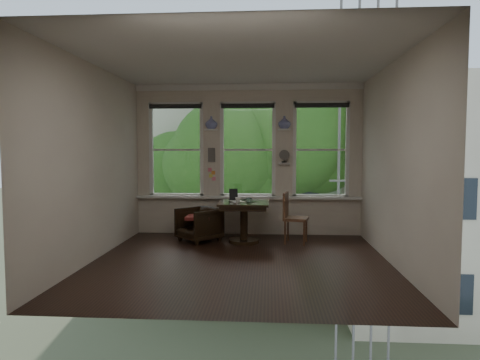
# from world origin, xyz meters

# --- Properties ---
(ground) EXTENTS (4.50, 4.50, 0.00)m
(ground) POSITION_xyz_m (0.00, 0.00, 0.00)
(ground) COLOR black
(ground) RESTS_ON ground
(ceiling) EXTENTS (4.50, 4.50, 0.00)m
(ceiling) POSITION_xyz_m (0.00, 0.00, 3.00)
(ceiling) COLOR silver
(ceiling) RESTS_ON ground
(wall_back) EXTENTS (4.50, 0.00, 4.50)m
(wall_back) POSITION_xyz_m (0.00, 2.25, 1.50)
(wall_back) COLOR beige
(wall_back) RESTS_ON ground
(wall_front) EXTENTS (4.50, 0.00, 4.50)m
(wall_front) POSITION_xyz_m (0.00, -2.25, 1.50)
(wall_front) COLOR beige
(wall_front) RESTS_ON ground
(wall_left) EXTENTS (0.00, 4.50, 4.50)m
(wall_left) POSITION_xyz_m (-2.25, 0.00, 1.50)
(wall_left) COLOR beige
(wall_left) RESTS_ON ground
(wall_right) EXTENTS (0.00, 4.50, 4.50)m
(wall_right) POSITION_xyz_m (2.25, 0.00, 1.50)
(wall_right) COLOR beige
(wall_right) RESTS_ON ground
(window_left) EXTENTS (1.10, 0.12, 1.90)m
(window_left) POSITION_xyz_m (-1.45, 2.25, 1.70)
(window_left) COLOR white
(window_left) RESTS_ON ground
(window_center) EXTENTS (1.10, 0.12, 1.90)m
(window_center) POSITION_xyz_m (0.00, 2.25, 1.70)
(window_center) COLOR white
(window_center) RESTS_ON ground
(window_right) EXTENTS (1.10, 0.12, 1.90)m
(window_right) POSITION_xyz_m (1.45, 2.25, 1.70)
(window_right) COLOR white
(window_right) RESTS_ON ground
(shelf_left) EXTENTS (0.26, 0.16, 0.03)m
(shelf_left) POSITION_xyz_m (-0.72, 2.15, 2.10)
(shelf_left) COLOR white
(shelf_left) RESTS_ON ground
(shelf_right) EXTENTS (0.26, 0.16, 0.03)m
(shelf_right) POSITION_xyz_m (0.72, 2.15, 2.10)
(shelf_right) COLOR white
(shelf_right) RESTS_ON ground
(intercom) EXTENTS (0.14, 0.06, 0.28)m
(intercom) POSITION_xyz_m (-0.72, 2.18, 1.60)
(intercom) COLOR #59544F
(intercom) RESTS_ON ground
(sticky_notes) EXTENTS (0.16, 0.01, 0.24)m
(sticky_notes) POSITION_xyz_m (-0.72, 2.19, 1.25)
(sticky_notes) COLOR pink
(sticky_notes) RESTS_ON ground
(desk_fan) EXTENTS (0.20, 0.20, 0.24)m
(desk_fan) POSITION_xyz_m (0.72, 2.13, 1.53)
(desk_fan) COLOR #59544F
(desk_fan) RESTS_ON ground
(vase_left) EXTENTS (0.24, 0.24, 0.25)m
(vase_left) POSITION_xyz_m (-0.72, 2.15, 2.24)
(vase_left) COLOR silver
(vase_left) RESTS_ON shelf_left
(vase_right) EXTENTS (0.24, 0.24, 0.25)m
(vase_right) POSITION_xyz_m (0.72, 2.15, 2.24)
(vase_right) COLOR silver
(vase_right) RESTS_ON shelf_right
(table) EXTENTS (0.90, 0.90, 0.75)m
(table) POSITION_xyz_m (-0.03, 1.39, 0.38)
(table) COLOR black
(table) RESTS_ON ground
(armchair_left) EXTENTS (0.96, 0.96, 0.63)m
(armchair_left) POSITION_xyz_m (-0.87, 1.45, 0.31)
(armchair_left) COLOR black
(armchair_left) RESTS_ON ground
(cushion_red) EXTENTS (0.45, 0.45, 0.06)m
(cushion_red) POSITION_xyz_m (-0.87, 1.45, 0.45)
(cushion_red) COLOR maroon
(cushion_red) RESTS_ON armchair_left
(side_chair_right) EXTENTS (0.49, 0.49, 0.92)m
(side_chair_right) POSITION_xyz_m (0.92, 1.40, 0.46)
(side_chair_right) COLOR #482C19
(side_chair_right) RESTS_ON ground
(laptop) EXTENTS (0.39, 0.36, 0.03)m
(laptop) POSITION_xyz_m (0.04, 1.44, 0.76)
(laptop) COLOR black
(laptop) RESTS_ON table
(mug) EXTENTS (0.12, 0.12, 0.09)m
(mug) POSITION_xyz_m (-0.13, 1.28, 0.80)
(mug) COLOR white
(mug) RESTS_ON table
(drinking_glass) EXTENTS (0.15, 0.15, 0.09)m
(drinking_glass) POSITION_xyz_m (0.07, 1.22, 0.80)
(drinking_glass) COLOR white
(drinking_glass) RESTS_ON table
(tablet) EXTENTS (0.17, 0.11, 0.22)m
(tablet) POSITION_xyz_m (-0.24, 1.63, 0.86)
(tablet) COLOR black
(tablet) RESTS_ON table
(papers) EXTENTS (0.33, 0.37, 0.00)m
(papers) POSITION_xyz_m (-0.16, 1.49, 0.75)
(papers) COLOR silver
(papers) RESTS_ON table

